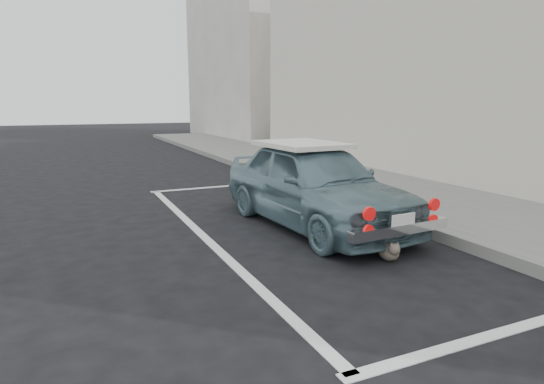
{
  "coord_description": "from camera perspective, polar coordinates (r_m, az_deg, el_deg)",
  "views": [
    {
      "loc": [
        -2.51,
        -2.74,
        1.77
      ],
      "look_at": [
        -0.34,
        2.01,
        0.75
      ],
      "focal_mm": 30.0,
      "sensor_mm": 36.0,
      "label": 1
    }
  ],
  "objects": [
    {
      "name": "building_far",
      "position": [
        24.51,
        -3.35,
        16.27
      ],
      "size": [
        3.5,
        10.0,
        8.0
      ],
      "primitive_type": "cube",
      "color": "#B2ABA1",
      "rests_on": "ground"
    },
    {
      "name": "cat",
      "position": [
        5.4,
        14.51,
        -7.09
      ],
      "size": [
        0.3,
        0.48,
        0.27
      ],
      "rotation": [
        0.0,
        0.0,
        -0.28
      ],
      "color": "#685D4F",
      "rests_on": "ground"
    },
    {
      "name": "shop_building",
      "position": [
        11.25,
        29.46,
        18.48
      ],
      "size": [
        3.5,
        18.0,
        7.0
      ],
      "color": "beige",
      "rests_on": "ground"
    },
    {
      "name": "pline_rear",
      "position": [
        4.15,
        26.92,
        -15.43
      ],
      "size": [
        3.0,
        0.12,
        0.01
      ],
      "primitive_type": "cube",
      "color": "silver",
      "rests_on": "ground"
    },
    {
      "name": "sidewalk",
      "position": [
        7.61,
        25.14,
        -2.88
      ],
      "size": [
        2.8,
        40.0,
        0.15
      ],
      "primitive_type": "cube",
      "color": "slate",
      "rests_on": "ground"
    },
    {
      "name": "retro_coupe",
      "position": [
        6.62,
        5.33,
        1.04
      ],
      "size": [
        1.68,
        3.71,
        1.23
      ],
      "rotation": [
        0.0,
        0.0,
        0.06
      ],
      "color": "slate",
      "rests_on": "ground"
    },
    {
      "name": "pline_side",
      "position": [
        6.22,
        -8.52,
        -5.57
      ],
      "size": [
        0.12,
        7.0,
        0.01
      ],
      "primitive_type": "cube",
      "color": "silver",
      "rests_on": "ground"
    },
    {
      "name": "pline_front",
      "position": [
        9.88,
        -6.37,
        0.69
      ],
      "size": [
        3.0,
        0.12,
        0.01
      ],
      "primitive_type": "cube",
      "color": "silver",
      "rests_on": "ground"
    },
    {
      "name": "ground",
      "position": [
        4.11,
        16.77,
        -14.92
      ],
      "size": [
        80.0,
        80.0,
        0.0
      ],
      "primitive_type": "plane",
      "color": "black",
      "rests_on": "ground"
    }
  ]
}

